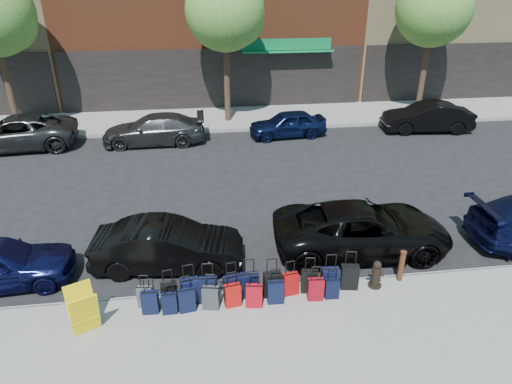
{
  "coord_description": "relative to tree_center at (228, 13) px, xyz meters",
  "views": [
    {
      "loc": [
        -1.05,
        -13.69,
        7.53
      ],
      "look_at": [
        0.55,
        -1.5,
        1.36
      ],
      "focal_mm": 32.0,
      "sensor_mm": 36.0,
      "label": 1
    }
  ],
  "objects": [
    {
      "name": "car_far_1",
      "position": [
        -3.77,
        -2.66,
        -4.73
      ],
      "size": [
        4.68,
        1.92,
        1.35
      ],
      "primitive_type": "imported",
      "rotation": [
        0.0,
        0.0,
        -1.58
      ],
      "color": "#37373A",
      "rests_on": "ground"
    },
    {
      "name": "suitcase_front_10",
      "position": [
        1.85,
        -14.3,
        -4.93
      ],
      "size": [
        0.47,
        0.31,
        1.05
      ],
      "rotation": [
        0.0,
        0.0,
        -0.17
      ],
      "color": "black",
      "rests_on": "sidewalk_near"
    },
    {
      "name": "suitcase_front_2",
      "position": [
        -2.13,
        -14.33,
        -4.93
      ],
      "size": [
        0.47,
        0.32,
        1.05
      ],
      "rotation": [
        0.0,
        0.0,
        0.19
      ],
      "color": "black",
      "rests_on": "sidewalk_near"
    },
    {
      "name": "curb_near",
      "position": [
        -0.64,
        -13.98,
        -5.34
      ],
      "size": [
        60.0,
        0.08,
        0.15
      ],
      "primitive_type": "cube",
      "color": "gray",
      "rests_on": "ground"
    },
    {
      "name": "car_near_2",
      "position": [
        2.79,
        -12.44,
        -4.71
      ],
      "size": [
        5.17,
        2.55,
        1.41
      ],
      "primitive_type": "imported",
      "rotation": [
        0.0,
        0.0,
        1.53
      ],
      "color": "black",
      "rests_on": "ground"
    },
    {
      "name": "suitcase_back_6",
      "position": [
        -0.09,
        -14.59,
        -4.97
      ],
      "size": [
        0.4,
        0.25,
        0.93
      ],
      "rotation": [
        0.0,
        0.0,
        -0.05
      ],
      "color": "black",
      "rests_on": "sidewalk_near"
    },
    {
      "name": "suitcase_back_1",
      "position": [
        -2.61,
        -14.64,
        -5.0
      ],
      "size": [
        0.36,
        0.21,
        0.84
      ],
      "rotation": [
        0.0,
        0.0,
        0.03
      ],
      "color": "black",
      "rests_on": "sidewalk_near"
    },
    {
      "name": "suitcase_front_5",
      "position": [
        -0.69,
        -14.28,
        -4.93
      ],
      "size": [
        0.45,
        0.26,
        1.04
      ],
      "rotation": [
        0.0,
        0.0,
        0.06
      ],
      "color": "black",
      "rests_on": "sidewalk_near"
    },
    {
      "name": "sidewalk_near",
      "position": [
        -0.64,
        -16.0,
        -5.34
      ],
      "size": [
        60.0,
        4.0,
        0.15
      ],
      "primitive_type": "cube",
      "color": "gray",
      "rests_on": "ground"
    },
    {
      "name": "suitcase_front_0",
      "position": [
        -3.2,
        -14.33,
        -4.99
      ],
      "size": [
        0.38,
        0.25,
        0.86
      ],
      "rotation": [
        0.0,
        0.0,
        -0.16
      ],
      "color": "#414147",
      "rests_on": "sidewalk_near"
    },
    {
      "name": "car_far_0",
      "position": [
        -9.91,
        -2.49,
        -4.67
      ],
      "size": [
        5.49,
        2.87,
        1.48
      ],
      "primitive_type": "imported",
      "rotation": [
        0.0,
        0.0,
        -1.49
      ],
      "color": "#2F2F31",
      "rests_on": "ground"
    },
    {
      "name": "suitcase_front_6",
      "position": [
        -0.13,
        -14.32,
        -4.94
      ],
      "size": [
        0.45,
        0.27,
        1.04
      ],
      "rotation": [
        0.0,
        0.0,
        0.09
      ],
      "color": "black",
      "rests_on": "sidewalk_near"
    },
    {
      "name": "suitcase_front_1",
      "position": [
        -2.62,
        -14.3,
        -4.97
      ],
      "size": [
        0.42,
        0.28,
        0.93
      ],
      "rotation": [
        0.0,
        0.0,
        0.2
      ],
      "color": "black",
      "rests_on": "sidewalk_near"
    },
    {
      "name": "curb_far",
      "position": [
        -0.64,
        -1.52,
        -5.34
      ],
      "size": [
        60.0,
        0.08,
        0.15
      ],
      "primitive_type": "cube",
      "color": "gray",
      "rests_on": "ground"
    },
    {
      "name": "display_rack",
      "position": [
        -4.46,
        -14.94,
        -4.73
      ],
      "size": [
        0.81,
        0.84,
        1.07
      ],
      "rotation": [
        0.0,
        0.0,
        0.42
      ],
      "color": "yellow",
      "rests_on": "sidewalk_near"
    },
    {
      "name": "suitcase_front_9",
      "position": [
        1.33,
        -14.34,
        -4.94
      ],
      "size": [
        0.45,
        0.27,
        1.04
      ],
      "rotation": [
        0.0,
        0.0,
        -0.07
      ],
      "color": "black",
      "rests_on": "sidewalk_near"
    },
    {
      "name": "suitcase_front_7",
      "position": [
        0.33,
        -14.33,
        -4.97
      ],
      "size": [
        0.41,
        0.27,
        0.93
      ],
      "rotation": [
        0.0,
        0.0,
        0.15
      ],
      "color": "#A10A0B",
      "rests_on": "sidewalk_near"
    },
    {
      "name": "ground",
      "position": [
        -0.64,
        -9.5,
        -5.41
      ],
      "size": [
        120.0,
        120.0,
        0.0
      ],
      "primitive_type": "plane",
      "color": "black",
      "rests_on": "ground"
    },
    {
      "name": "car_far_2",
      "position": [
        2.55,
        -2.51,
        -4.78
      ],
      "size": [
        3.8,
        1.81,
        1.26
      ],
      "primitive_type": "imported",
      "rotation": [
        0.0,
        0.0,
        -1.48
      ],
      "color": "#0D163B",
      "rests_on": "ground"
    },
    {
      "name": "suitcase_back_2",
      "position": [
        -2.21,
        -14.61,
        -4.97
      ],
      "size": [
        0.42,
        0.29,
        0.94
      ],
      "rotation": [
        0.0,
        0.0,
        0.15
      ],
      "color": "black",
      "rests_on": "sidewalk_near"
    },
    {
      "name": "suitcase_back_5",
      "position": [
        -0.62,
        -14.66,
        -4.97
      ],
      "size": [
        0.41,
        0.27,
        0.93
      ],
      "rotation": [
        0.0,
        0.0,
        -0.12
      ],
      "color": "#A90A18",
      "rests_on": "sidewalk_near"
    },
    {
      "name": "suitcase_back_8",
      "position": [
        0.9,
        -14.61,
        -4.98
      ],
      "size": [
        0.4,
        0.25,
        0.92
      ],
      "rotation": [
        0.0,
        0.0,
        -0.07
      ],
      "color": "maroon",
      "rests_on": "sidewalk_near"
    },
    {
      "name": "suitcase_back_3",
      "position": [
        -1.65,
        -14.6,
        -4.97
      ],
      "size": [
        0.43,
        0.3,
        0.93
      ],
      "rotation": [
        0.0,
        0.0,
        -0.19
      ],
      "color": "#343438",
      "rests_on": "sidewalk_near"
    },
    {
      "name": "suitcase_front_4",
      "position": [
        -1.11,
        -14.31,
        -4.94
      ],
      "size": [
        0.46,
        0.31,
        1.01
      ],
      "rotation": [
        0.0,
        0.0,
        0.2
      ],
      "color": "black",
      "rests_on": "sidewalk_near"
    },
    {
      "name": "suitcase_front_3",
      "position": [
        -1.7,
        -14.35,
        -4.93
      ],
      "size": [
        0.45,
        0.26,
        1.06
      ],
      "rotation": [
        0.0,
        0.0,
        -0.05
      ],
      "color": "black",
      "rests_on": "sidewalk_near"
    },
    {
      "name": "car_near_1",
      "position": [
        -2.71,
        -12.57,
        -4.74
      ],
      "size": [
        4.18,
        1.82,
        1.34
      ],
      "primitive_type": "imported",
      "rotation": [
        0.0,
        0.0,
        1.47
      ],
      "color": "black",
      "rests_on": "ground"
    },
    {
      "name": "suitcase_back_0",
      "position": [
        -3.07,
        -14.57,
        -4.98
      ],
      "size": [
        0.39,
        0.24,
        0.92
      ],
      "rotation": [
        0.0,
        0.0,
        -0.04
      ],
      "color": "black",
      "rests_on": "sidewalk_near"
    },
    {
      "name": "suitcase_back_9",
      "position": [
        1.31,
        -14.6,
        -5.0
      ],
      "size": [
        0.36,
        0.22,
        0.83
      ],
      "rotation": [
        0.0,
        0.0,
        -0.05
      ],
      "color": "black",
      "rests_on": "sidewalk_near"
    },
    {
      "name": "tree_center",
      "position": [
        0.0,
        0.0,
        0.0
      ],
      "size": [
        3.8,
        3.8,
        7.27
      ],
      "color": "black",
      "rests_on": "sidewalk_far"
    },
    {
      "name": "fire_hydrant",
      "position": [
        2.53,
        -14.32,
        -4.91
      ],
      "size": [
        0.39,
        0.34,
        0.75
      ],
      "rotation": [
        0.0,
        0.0,
        -0.29
      ],
      "color": "black",
      "rests_on": "sidewalk_near"
    },
    {
      "name": "suitcase_front_8",
      "position": [
        0.81,
        -14.31,
        -4.96
      ],
      "size": [
        0.44,
        0.29,
        0.97
      ],
      "rotation": [
        0.0,
        0.0,
        -0.18
      ],
      "color": "black",
      "rests_on": "sidewalk_near"
    },
    {
      "name": "tree_right",
      "position": [
        10.5,
        0.0,
        0.0
      ],
      "size": [
        3.8,
        3.8,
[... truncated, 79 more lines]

